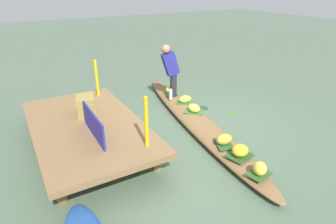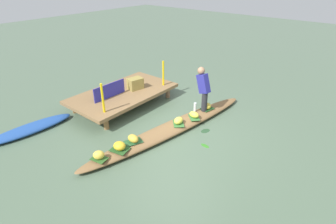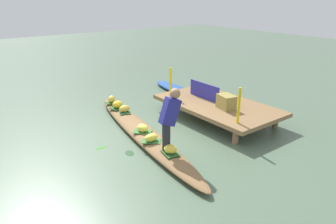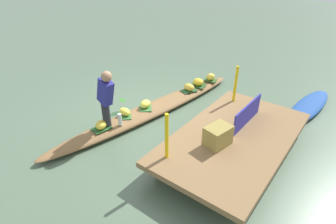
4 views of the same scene
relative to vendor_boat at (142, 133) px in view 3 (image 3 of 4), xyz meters
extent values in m
plane|color=#526951|center=(0.00, 0.00, -0.09)|extent=(40.00, 40.00, 0.00)
cube|color=olive|center=(0.25, 2.15, 0.28)|extent=(3.20, 1.80, 0.10)
cylinder|color=olive|center=(-1.03, 1.43, 0.07)|extent=(0.14, 0.14, 0.33)
cylinder|color=#92684D|center=(1.53, 1.43, 0.07)|extent=(0.14, 0.14, 0.33)
cylinder|color=brown|center=(-1.03, 2.87, 0.07)|extent=(0.14, 0.14, 0.33)
cylinder|color=olive|center=(1.53, 2.87, 0.07)|extent=(0.14, 0.14, 0.33)
ellipsoid|color=olive|center=(0.00, 0.00, 0.00)|extent=(5.42, 1.47, 0.19)
ellipsoid|color=#244E9C|center=(-2.39, 2.85, -0.01)|extent=(2.25, 0.75, 0.17)
cube|color=#387136|center=(0.66, -0.20, 0.10)|extent=(0.45, 0.46, 0.01)
ellipsoid|color=yellow|center=(0.66, -0.20, 0.18)|extent=(0.21, 0.30, 0.16)
cube|color=#265022|center=(-1.60, 0.25, 0.10)|extent=(0.40, 0.45, 0.01)
ellipsoid|color=yellow|center=(-1.60, 0.25, 0.19)|extent=(0.29, 0.31, 0.19)
cube|color=#265526|center=(1.32, -0.21, 0.10)|extent=(0.41, 0.33, 0.01)
ellipsoid|color=yellow|center=(1.32, -0.21, 0.18)|extent=(0.32, 0.30, 0.17)
cube|color=#397235|center=(0.13, -0.08, 0.10)|extent=(0.47, 0.47, 0.01)
ellipsoid|color=#F9E64C|center=(0.13, -0.08, 0.18)|extent=(0.32, 0.25, 0.17)
cube|color=#295830|center=(-1.20, 0.23, 0.10)|extent=(0.48, 0.39, 0.01)
ellipsoid|color=gold|center=(-1.20, 0.23, 0.19)|extent=(0.22, 0.30, 0.18)
cube|color=#2F5A23|center=(-2.10, 0.34, 0.10)|extent=(0.31, 0.37, 0.01)
ellipsoid|color=yellow|center=(-2.10, 0.34, 0.19)|extent=(0.31, 0.30, 0.19)
cylinder|color=#28282D|center=(1.17, -0.19, 0.37)|extent=(0.16, 0.16, 0.55)
cube|color=navy|center=(1.18, -0.11, 0.89)|extent=(0.25, 0.45, 0.58)
sphere|color=#9E7556|center=(1.20, -0.01, 1.23)|extent=(0.20, 0.20, 0.20)
cylinder|color=silver|center=(0.98, -0.01, 0.22)|extent=(0.08, 0.08, 0.25)
cube|color=#2A2993|center=(-0.25, 2.15, 0.54)|extent=(1.09, 0.04, 0.42)
cylinder|color=yellow|center=(-0.95, 1.55, 0.73)|extent=(0.06, 0.06, 0.80)
cylinder|color=yellow|center=(1.45, 1.55, 0.73)|extent=(0.06, 0.06, 0.80)
cube|color=olive|center=(0.66, 2.03, 0.51)|extent=(0.50, 0.40, 0.35)
ellipsoid|color=#348024|center=(-0.04, -1.01, -0.09)|extent=(0.14, 0.25, 0.01)
ellipsoid|color=#28492C|center=(0.53, -0.66, -0.09)|extent=(0.31, 0.23, 0.01)
camera|label=1|loc=(-4.34, 3.14, 2.61)|focal=30.48mm
camera|label=2|loc=(-4.66, -3.66, 3.65)|focal=28.52mm
camera|label=3|loc=(5.65, -3.56, 2.99)|focal=34.03mm
camera|label=4|loc=(4.19, 3.66, 3.20)|focal=29.63mm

